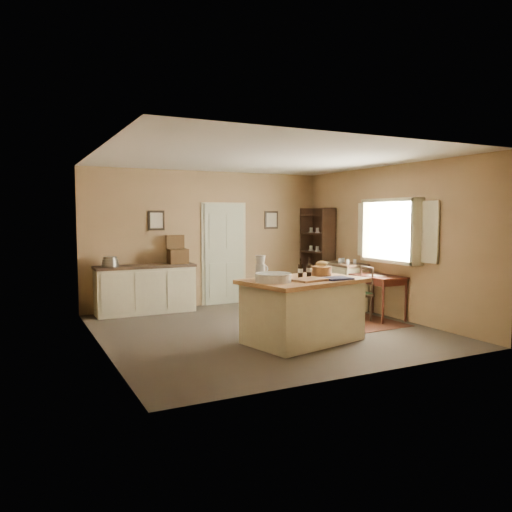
{
  "coord_description": "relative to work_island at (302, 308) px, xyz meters",
  "views": [
    {
      "loc": [
        -3.6,
        -6.93,
        1.81
      ],
      "look_at": [
        0.04,
        0.38,
        1.15
      ],
      "focal_mm": 35.0,
      "sensor_mm": 36.0,
      "label": 1
    }
  ],
  "objects": [
    {
      "name": "ceiling",
      "position": [
        -0.15,
        0.89,
        2.22
      ],
      "size": [
        5.0,
        5.0,
        0.0
      ],
      "primitive_type": "plane",
      "color": "silver",
      "rests_on": "wall_back"
    },
    {
      "name": "window",
      "position": [
        2.27,
        0.69,
        1.07
      ],
      "size": [
        0.25,
        1.99,
        1.12
      ],
      "color": "beige",
      "rests_on": "ground"
    },
    {
      "name": "writing_desk",
      "position": [
        2.05,
        0.79,
        0.19
      ],
      "size": [
        0.58,
        0.94,
        0.82
      ],
      "color": "#33120C",
      "rests_on": "ground"
    },
    {
      "name": "sideboard",
      "position": [
        -1.5,
        3.09,
        -0.0
      ],
      "size": [
        1.84,
        0.52,
        1.18
      ],
      "color": "beige",
      "rests_on": "ground"
    },
    {
      "name": "door",
      "position": [
        0.2,
        3.36,
        0.57
      ],
      "size": [
        0.97,
        0.06,
        2.11
      ],
      "primitive_type": "cube",
      "color": "beige",
      "rests_on": "ground"
    },
    {
      "name": "shelving_unit",
      "position": [
        2.2,
        2.89,
        0.5
      ],
      "size": [
        0.34,
        0.89,
        1.97
      ],
      "color": "black",
      "rests_on": "ground"
    },
    {
      "name": "rug",
      "position": [
        1.6,
        0.79,
        -0.48
      ],
      "size": [
        1.16,
        1.64,
        0.01
      ],
      "primitive_type": "cube",
      "rotation": [
        0.0,
        0.0,
        0.04
      ],
      "color": "#492817",
      "rests_on": "ground"
    },
    {
      "name": "wall_right",
      "position": [
        2.35,
        0.89,
        0.87
      ],
      "size": [
        0.1,
        5.0,
        2.7
      ],
      "primitive_type": "cube",
      "color": "#9C7B54",
      "rests_on": "ground"
    },
    {
      "name": "work_island",
      "position": [
        0.0,
        0.0,
        0.0
      ],
      "size": [
        1.9,
        1.45,
        1.2
      ],
      "rotation": [
        0.0,
        0.0,
        0.22
      ],
      "color": "beige",
      "rests_on": "ground"
    },
    {
      "name": "wall_back",
      "position": [
        -0.15,
        3.39,
        0.87
      ],
      "size": [
        5.0,
        0.1,
        2.7
      ],
      "primitive_type": "cube",
      "color": "#9C7B54",
      "rests_on": "ground"
    },
    {
      "name": "ground",
      "position": [
        -0.15,
        0.89,
        -0.48
      ],
      "size": [
        5.0,
        5.0,
        0.0
      ],
      "primitive_type": "plane",
      "color": "brown",
      "rests_on": "ground"
    },
    {
      "name": "right_cabinet",
      "position": [
        2.05,
        1.8,
        -0.02
      ],
      "size": [
        0.53,
        0.94,
        0.99
      ],
      "color": "beige",
      "rests_on": "ground"
    },
    {
      "name": "desk_chair",
      "position": [
        1.6,
        0.8,
        -0.02
      ],
      "size": [
        0.46,
        0.46,
        0.91
      ],
      "primitive_type": null,
      "rotation": [
        0.0,
        0.0,
        -0.07
      ],
      "color": "black",
      "rests_on": "ground"
    },
    {
      "name": "wall_front",
      "position": [
        -0.15,
        -1.61,
        0.87
      ],
      "size": [
        5.0,
        0.1,
        2.7
      ],
      "primitive_type": "cube",
      "color": "#9C7B54",
      "rests_on": "ground"
    },
    {
      "name": "framed_prints",
      "position": [
        0.05,
        3.37,
        1.24
      ],
      "size": [
        2.82,
        0.02,
        0.38
      ],
      "color": "black",
      "rests_on": "ground"
    },
    {
      "name": "wall_left",
      "position": [
        -2.65,
        0.89,
        0.87
      ],
      "size": [
        0.1,
        5.0,
        2.7
      ],
      "primitive_type": "cube",
      "color": "#9C7B54",
      "rests_on": "ground"
    }
  ]
}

